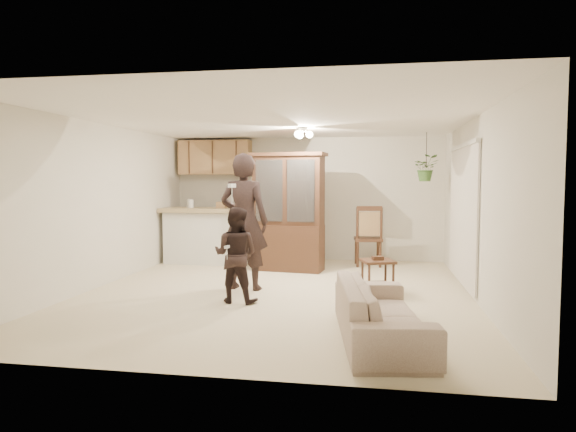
% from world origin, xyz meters
% --- Properties ---
extents(floor, '(6.50, 6.50, 0.00)m').
position_xyz_m(floor, '(0.00, 0.00, 0.00)').
color(floor, beige).
rests_on(floor, ground).
extents(ceiling, '(5.50, 6.50, 0.02)m').
position_xyz_m(ceiling, '(0.00, 0.00, 2.50)').
color(ceiling, white).
rests_on(ceiling, wall_back).
extents(wall_back, '(5.50, 0.02, 2.50)m').
position_xyz_m(wall_back, '(0.00, 3.25, 1.25)').
color(wall_back, beige).
rests_on(wall_back, ground).
extents(wall_front, '(5.50, 0.02, 2.50)m').
position_xyz_m(wall_front, '(0.00, -3.25, 1.25)').
color(wall_front, beige).
rests_on(wall_front, ground).
extents(wall_left, '(0.02, 6.50, 2.50)m').
position_xyz_m(wall_left, '(-2.75, 0.00, 1.25)').
color(wall_left, beige).
rests_on(wall_left, ground).
extents(wall_right, '(0.02, 6.50, 2.50)m').
position_xyz_m(wall_right, '(2.75, 0.00, 1.25)').
color(wall_right, beige).
rests_on(wall_right, ground).
extents(breakfast_bar, '(1.60, 0.55, 1.00)m').
position_xyz_m(breakfast_bar, '(-1.85, 2.35, 0.50)').
color(breakfast_bar, silver).
rests_on(breakfast_bar, floor).
extents(bar_top, '(1.75, 0.70, 0.08)m').
position_xyz_m(bar_top, '(-1.85, 2.35, 1.05)').
color(bar_top, '#9E8C5F').
rests_on(bar_top, breakfast_bar).
extents(upper_cabinets, '(1.50, 0.34, 0.70)m').
position_xyz_m(upper_cabinets, '(-1.90, 3.07, 2.10)').
color(upper_cabinets, olive).
rests_on(upper_cabinets, wall_back).
extents(vertical_blinds, '(0.06, 2.30, 2.10)m').
position_xyz_m(vertical_blinds, '(2.71, 0.90, 1.10)').
color(vertical_blinds, beige).
rests_on(vertical_blinds, wall_right).
extents(ceiling_fixture, '(0.36, 0.36, 0.20)m').
position_xyz_m(ceiling_fixture, '(0.20, 1.20, 2.40)').
color(ceiling_fixture, '#FFEEBF').
rests_on(ceiling_fixture, ceiling).
extents(hanging_plant, '(0.43, 0.37, 0.48)m').
position_xyz_m(hanging_plant, '(2.30, 2.40, 1.85)').
color(hanging_plant, '#2A5B24').
rests_on(hanging_plant, ceiling).
extents(plant_cord, '(0.01, 0.01, 0.65)m').
position_xyz_m(plant_cord, '(2.30, 2.40, 2.17)').
color(plant_cord, black).
rests_on(plant_cord, ceiling).
extents(sofa, '(1.00, 1.96, 0.73)m').
position_xyz_m(sofa, '(1.47, -2.01, 0.37)').
color(sofa, beige).
rests_on(sofa, floor).
extents(adult, '(0.70, 0.50, 1.80)m').
position_xyz_m(adult, '(-0.52, 0.15, 0.90)').
color(adult, black).
rests_on(adult, floor).
extents(child, '(0.71, 0.58, 1.35)m').
position_xyz_m(child, '(-0.43, -0.66, 0.68)').
color(child, black).
rests_on(child, floor).
extents(china_hutch, '(1.40, 0.67, 2.12)m').
position_xyz_m(china_hutch, '(-0.14, 1.85, 1.05)').
color(china_hutch, '#362413').
rests_on(china_hutch, floor).
extents(side_table, '(0.55, 0.55, 0.54)m').
position_xyz_m(side_table, '(1.44, 0.21, 0.25)').
color(side_table, '#362413').
rests_on(side_table, floor).
extents(chair_bar, '(0.58, 0.58, 1.00)m').
position_xyz_m(chair_bar, '(-2.32, 2.67, 0.28)').
color(chair_bar, '#362413').
rests_on(chair_bar, floor).
extents(chair_hutch_left, '(0.67, 0.67, 1.10)m').
position_xyz_m(chair_hutch_left, '(-0.38, 2.87, 0.31)').
color(chair_hutch_left, '#362413').
rests_on(chair_hutch_left, floor).
extents(chair_hutch_right, '(0.56, 0.56, 1.15)m').
position_xyz_m(chair_hutch_right, '(1.27, 2.61, 0.32)').
color(chair_hutch_right, '#362413').
rests_on(chair_hutch_right, floor).
extents(controller_adult, '(0.07, 0.18, 0.05)m').
position_xyz_m(controller_adult, '(-0.57, -0.32, 1.56)').
color(controller_adult, white).
rests_on(controller_adult, adult).
extents(controller_child, '(0.05, 0.11, 0.03)m').
position_xyz_m(controller_child, '(-0.46, -0.96, 0.78)').
color(controller_child, white).
rests_on(controller_child, child).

